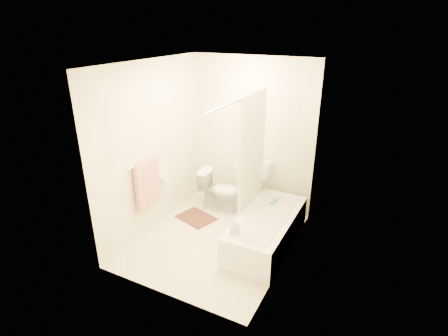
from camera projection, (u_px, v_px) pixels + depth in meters
The scene contains 17 objects.
floor at pixel (216, 239), 4.92m from camera, with size 2.40×2.40×0.00m, color beige.
ceiling at pixel (214, 63), 3.99m from camera, with size 2.40×2.40×0.00m, color white.
wall_back at pixel (252, 135), 5.44m from camera, with size 2.00×0.02×2.40m, color beige.
wall_left at pixel (152, 148), 4.88m from camera, with size 0.02×2.40×2.40m, color beige.
wall_right at pixel (291, 175), 4.04m from camera, with size 0.02×2.40×2.40m, color beige.
mirror at pixel (252, 117), 5.31m from camera, with size 0.40×0.03×0.55m, color white.
curtain_rod at pixel (241, 99), 4.10m from camera, with size 0.03×0.03×1.70m, color silver.
shower_curtain at pixel (252, 151), 4.73m from camera, with size 0.04×0.80×1.55m, color silver.
towel_bar at pixel (144, 161), 4.69m from camera, with size 0.02×0.02×0.60m, color silver.
towel at pixel (147, 183), 4.80m from camera, with size 0.06×0.45×0.66m, color #CC7266.
toilet_paper at pixel (164, 179), 5.14m from camera, with size 0.12×0.12×0.11m, color white.
toilet at pixel (220, 191), 5.60m from camera, with size 0.38×0.67×0.66m, color white.
sink at pixel (254, 186), 5.45m from camera, with size 0.47×0.38×0.93m, color silver, non-canonical shape.
bathtub at pixel (266, 230), 4.74m from camera, with size 0.68×1.56×0.44m, color white, non-canonical shape.
bath_mat at pixel (196, 218), 5.45m from camera, with size 0.55×0.41×0.02m, color #562F23.
soap_bottle at pixel (235, 226), 4.24m from camera, with size 0.09×0.09×0.20m, color white.
scrub_brush at pixel (274, 201), 5.01m from camera, with size 0.06×0.19×0.04m, color #37B462.
Camera 1 is at (1.98, -3.65, 2.83)m, focal length 28.00 mm.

